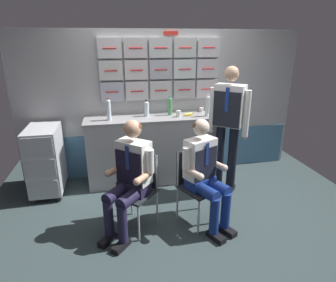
% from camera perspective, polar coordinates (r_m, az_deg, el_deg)
% --- Properties ---
extents(ground, '(4.80, 4.80, 0.04)m').
position_cam_1_polar(ground, '(3.57, 3.01, -15.20)').
color(ground, '#303E3F').
extents(galley_bulkhead, '(4.20, 0.14, 2.15)m').
position_cam_1_polar(galley_bulkhead, '(4.37, -1.18, 7.47)').
color(galley_bulkhead, '#AEAFB1').
rests_on(galley_bulkhead, ground).
extents(galley_counter, '(1.91, 0.53, 0.97)m').
position_cam_1_polar(galley_counter, '(4.25, -2.93, -1.54)').
color(galley_counter, '#9F9EA1').
rests_on(galley_counter, ground).
extents(service_trolley, '(0.40, 0.65, 0.93)m').
position_cam_1_polar(service_trolley, '(4.19, -23.01, -3.30)').
color(service_trolley, black).
rests_on(service_trolley, ground).
extents(folding_chair_left, '(0.56, 0.56, 0.84)m').
position_cam_1_polar(folding_chair_left, '(3.23, -5.75, -8.09)').
color(folding_chair_left, '#A8AAAF').
rests_on(folding_chair_left, ground).
extents(crew_member_left, '(0.62, 0.65, 1.25)m').
position_cam_1_polar(crew_member_left, '(3.05, -7.62, -6.52)').
color(crew_member_left, black).
rests_on(crew_member_left, ground).
extents(folding_chair_right, '(0.53, 0.53, 0.84)m').
position_cam_1_polar(folding_chair_right, '(3.33, 5.27, -7.23)').
color(folding_chair_right, '#A8AAAF').
rests_on(folding_chair_right, ground).
extents(crew_member_right, '(0.55, 0.65, 1.23)m').
position_cam_1_polar(crew_member_right, '(3.16, 7.34, -5.82)').
color(crew_member_right, black).
rests_on(crew_member_right, ground).
extents(crew_member_standing, '(0.43, 0.41, 1.70)m').
position_cam_1_polar(crew_member_standing, '(3.86, 11.83, 4.18)').
color(crew_member_standing, black).
rests_on(crew_member_standing, ground).
extents(water_bottle_short, '(0.06, 0.06, 0.32)m').
position_cam_1_polar(water_bottle_short, '(4.14, 7.84, 6.93)').
color(water_bottle_short, silver).
rests_on(water_bottle_short, galley_counter).
extents(sparkling_bottle_green, '(0.06, 0.06, 0.28)m').
position_cam_1_polar(sparkling_bottle_green, '(4.17, 0.38, 6.94)').
color(sparkling_bottle_green, '#4A9A59').
rests_on(sparkling_bottle_green, galley_counter).
extents(water_bottle_clear, '(0.07, 0.07, 0.24)m').
position_cam_1_polar(water_bottle_clear, '(4.13, -4.26, 6.45)').
color(water_bottle_clear, silver).
rests_on(water_bottle_clear, galley_counter).
extents(water_bottle_tall, '(0.06, 0.06, 0.31)m').
position_cam_1_polar(water_bottle_tall, '(3.97, -11.65, 6.11)').
color(water_bottle_tall, silver).
rests_on(water_bottle_tall, galley_counter).
extents(coffee_cup_white, '(0.07, 0.07, 0.09)m').
position_cam_1_polar(coffee_cup_white, '(4.09, 2.10, 5.44)').
color(coffee_cup_white, silver).
rests_on(coffee_cup_white, galley_counter).
extents(paper_cup_tan, '(0.06, 0.06, 0.06)m').
position_cam_1_polar(paper_cup_tan, '(4.41, 6.62, 6.19)').
color(paper_cup_tan, silver).
rests_on(paper_cup_tan, galley_counter).
extents(snack_banana, '(0.17, 0.10, 0.04)m').
position_cam_1_polar(snack_banana, '(4.17, 4.08, 5.29)').
color(snack_banana, yellow).
rests_on(snack_banana, galley_counter).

